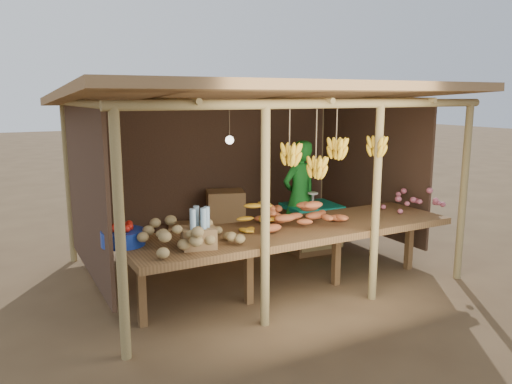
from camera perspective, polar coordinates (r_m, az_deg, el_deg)
name	(u,v)px	position (r m, az deg, el deg)	size (l,w,h in m)	color
ground	(256,269)	(6.76, 0.00, -8.78)	(60.00, 60.00, 0.00)	brown
stall_structure	(254,124)	(6.43, -0.18, 7.76)	(4.70, 3.50, 2.43)	#937D4C
counter	(295,232)	(5.75, 4.48, -4.63)	(3.90, 1.05, 0.80)	brown
potato_heap	(187,229)	(4.98, -7.94, -4.21)	(1.07, 0.64, 0.37)	olive
sweet_potato_heap	(299,210)	(5.79, 4.92, -2.07)	(1.04, 0.63, 0.36)	#C25F31
onion_heap	(414,196)	(6.93, 17.57, -0.40)	(0.79, 0.48, 0.36)	#C25E70
banana_pile	(263,213)	(5.63, 0.76, -2.45)	(0.63, 0.38, 0.35)	gold
tomato_basin	(123,236)	(5.20, -14.96, -4.87)	(0.44, 0.44, 0.23)	navy
bottle_box	(199,232)	(4.95, -6.57, -4.60)	(0.38, 0.32, 0.41)	olive
vendor	(299,197)	(7.35, 4.99, -0.52)	(0.60, 0.39, 1.65)	#1B7A24
tarp_crate	(311,226)	(7.48, 6.32, -3.88)	(0.82, 0.72, 0.92)	brown
carton_stack	(214,226)	(7.44, -4.88, -3.86)	(1.27, 0.61, 0.87)	olive
burlap_sacks	(150,241)	(7.36, -11.98, -5.49)	(0.74, 0.39, 0.52)	#472F21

